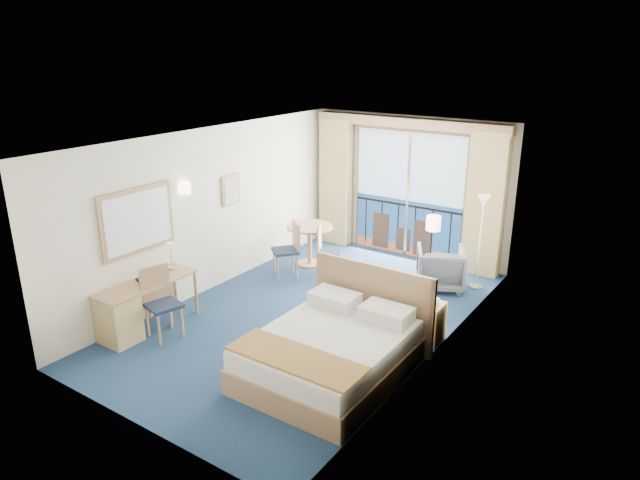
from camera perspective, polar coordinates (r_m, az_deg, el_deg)
The scene contains 22 objects.
floor at distance 8.81m, azimuth -0.83°, elevation -7.47°, with size 6.50×6.50×0.00m, color navy.
room_walls at distance 8.18m, azimuth -0.89°, elevation 3.74°, with size 4.04×6.54×2.72m.
balcony_door at distance 11.05m, azimuth 8.74°, elevation 4.16°, with size 2.36×0.03×2.52m.
curtain_left at distance 11.61m, azimuth 1.56°, elevation 5.78°, with size 0.65×0.22×2.55m, color #CCBA71.
curtain_right at distance 10.33m, azimuth 16.22°, elevation 3.34°, with size 0.65×0.22×2.55m, color #CCBA71.
pelmet at distance 10.66m, azimuth 8.89°, elevation 11.51°, with size 3.80×0.25×0.18m, color tan.
mirror at distance 8.52m, azimuth -17.79°, elevation 1.85°, with size 0.05×1.25×0.95m.
wall_print at distance 9.77m, azimuth -8.90°, elevation 4.98°, with size 0.04×0.42×0.52m.
sconce_left at distance 8.98m, azimuth -13.38°, elevation 5.09°, with size 0.18×0.18×0.18m, color #FFE1B2.
sconce_right at distance 7.13m, azimuth 11.28°, elevation 1.67°, with size 0.18×0.18×0.18m, color #FFE1B2.
bed at distance 7.22m, azimuth 1.25°, elevation -10.98°, with size 1.82×2.16×1.14m.
nightstand at distance 8.13m, azimuth 10.59°, elevation -8.02°, with size 0.43×0.41×0.56m, color tan.
phone at distance 8.02m, azimuth 11.06°, elevation -5.90°, with size 0.18×0.14×0.08m, color white.
armchair at distance 9.83m, azimuth 11.93°, elevation -2.75°, with size 0.76×0.78×0.71m, color #4E565F.
floor_lamp at distance 9.70m, azimuth 15.90°, elevation 2.08°, with size 0.22×0.22×1.62m.
desk at distance 8.43m, azimuth -18.91°, elevation -6.89°, with size 0.52×1.52×0.71m.
desk_chair at distance 8.32m, azimuth -15.72°, elevation -5.57°, with size 0.54×0.53×1.01m.
folder at distance 8.54m, azimuth -16.77°, elevation -3.90°, with size 0.33×0.25×0.03m, color black.
desk_lamp at distance 8.80m, azimuth -14.76°, elevation -1.02°, with size 0.11×0.11×0.40m.
round_table at distance 10.56m, azimuth -1.05°, elevation 0.49°, with size 0.85×0.85×0.76m.
table_chair_a at distance 10.08m, azimuth 0.52°, elevation -0.75°, with size 0.54×0.54×0.93m.
table_chair_b at distance 10.05m, azimuth -3.02°, elevation -0.60°, with size 0.61×0.61×1.00m.
Camera 1 is at (4.54, -6.46, 3.93)m, focal length 32.00 mm.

